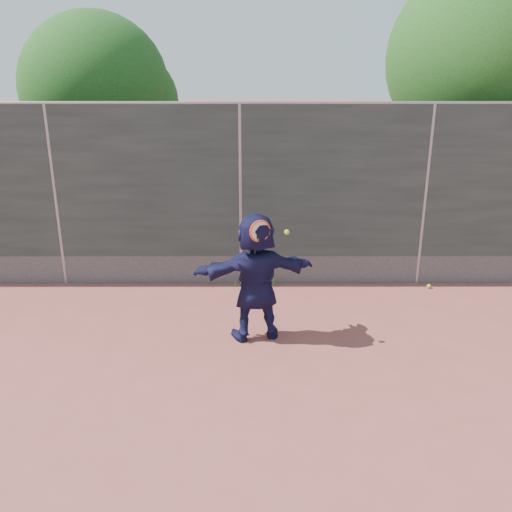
{
  "coord_description": "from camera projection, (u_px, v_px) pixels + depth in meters",
  "views": [
    {
      "loc": [
        0.24,
        -5.5,
        3.8
      ],
      "look_at": [
        0.25,
        1.6,
        1.19
      ],
      "focal_mm": 40.0,
      "sensor_mm": 36.0,
      "label": 1
    }
  ],
  "objects": [
    {
      "name": "ground",
      "position": [
        234.0,
        403.0,
        6.48
      ],
      "size": [
        80.0,
        80.0,
        0.0
      ],
      "primitive_type": "plane",
      "color": "#9E4C42",
      "rests_on": "ground"
    },
    {
      "name": "fence",
      "position": [
        240.0,
        193.0,
        9.21
      ],
      "size": [
        20.0,
        0.06,
        3.03
      ],
      "color": "#38423D",
      "rests_on": "ground"
    },
    {
      "name": "player",
      "position": [
        256.0,
        277.0,
        7.67
      ],
      "size": [
        1.73,
        0.86,
        1.79
      ],
      "primitive_type": "imported",
      "rotation": [
        0.0,
        0.0,
        3.35
      ],
      "color": "#17163E",
      "rests_on": "ground"
    },
    {
      "name": "ball_ground",
      "position": [
        429.0,
        286.0,
        9.55
      ],
      "size": [
        0.07,
        0.07,
        0.07
      ],
      "primitive_type": "sphere",
      "color": "#C3D12E",
      "rests_on": "ground"
    },
    {
      "name": "tree_right",
      "position": [
        492.0,
        65.0,
        10.68
      ],
      "size": [
        3.78,
        3.6,
        5.39
      ],
      "color": "#382314",
      "rests_on": "ground"
    },
    {
      "name": "swing_action",
      "position": [
        262.0,
        232.0,
        7.26
      ],
      "size": [
        0.52,
        0.21,
        0.51
      ],
      "color": "#DC4714",
      "rests_on": "ground"
    },
    {
      "name": "weed_clump",
      "position": [
        259.0,
        279.0,
        9.61
      ],
      "size": [
        0.68,
        0.07,
        0.3
      ],
      "color": "#387226",
      "rests_on": "ground"
    },
    {
      "name": "tree_left",
      "position": [
        104.0,
        92.0,
        11.61
      ],
      "size": [
        3.15,
        3.0,
        4.53
      ],
      "color": "#382314",
      "rests_on": "ground"
    }
  ]
}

